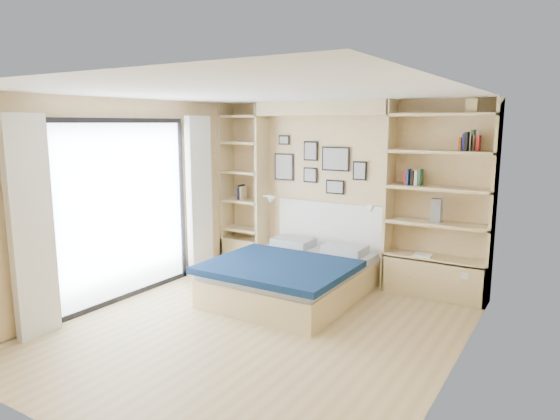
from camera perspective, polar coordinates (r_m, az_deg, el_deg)
The scene contains 8 objects.
ground at distance 5.54m, azimuth -2.65°, elevation -13.50°, with size 4.50×4.50×0.00m, color tan.
room_shell at distance 6.68m, azimuth 1.86°, elevation 0.23°, with size 4.50×4.50×4.50m.
bed at distance 6.45m, azimuth 1.51°, elevation -7.46°, with size 1.71×2.16×1.07m.
photo_gallery at distance 7.25m, azimuth 4.19°, elevation 5.18°, with size 1.48×0.02×0.82m.
reading_lamps at distance 7.05m, azimuth 4.40°, elevation 0.91°, with size 1.92×0.12×0.15m.
shelf_decor at distance 6.54m, azimuth 15.64°, elevation 5.08°, with size 3.50×0.23×2.03m.
deck at distance 8.02m, azimuth -24.64°, elevation -6.94°, with size 3.20×4.00×0.05m, color #746655.
deck_chair at distance 7.81m, azimuth -23.88°, elevation -4.57°, with size 0.65×0.85×0.76m.
Camera 1 is at (2.87, -4.20, 2.20)m, focal length 32.00 mm.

